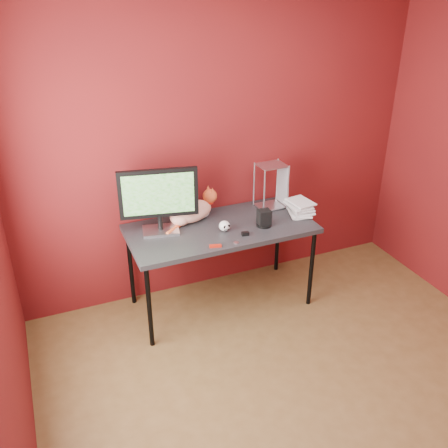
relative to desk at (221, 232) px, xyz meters
name	(u,v)px	position (x,y,z in m)	size (l,w,h in m)	color
room	(345,216)	(0.15, -1.37, 0.75)	(3.52, 3.52, 2.61)	#533A1C
desk	(221,232)	(0.00, 0.00, 0.00)	(1.50, 0.70, 0.75)	black
monitor	(159,198)	(-0.47, 0.10, 0.34)	(0.60, 0.25, 0.53)	silver
cat	(192,211)	(-0.18, 0.18, 0.14)	(0.51, 0.32, 0.26)	#D3582C
skull_mug	(224,226)	(0.00, -0.08, 0.09)	(0.09, 0.09, 0.08)	silver
speaker	(264,219)	(0.33, -0.12, 0.11)	(0.12, 0.12, 0.14)	black
book_stack	(294,148)	(0.63, -0.01, 0.63)	(0.23, 0.27, 1.16)	beige
wire_rack	(271,186)	(0.54, 0.18, 0.25)	(0.24, 0.20, 0.40)	silver
pocket_knife	(215,246)	(-0.16, -0.29, 0.06)	(0.09, 0.03, 0.02)	#A41A0C
black_gadget	(245,234)	(0.12, -0.21, 0.06)	(0.06, 0.03, 0.03)	black
washer	(236,243)	(0.01, -0.29, 0.05)	(0.04, 0.04, 0.00)	silver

